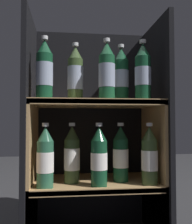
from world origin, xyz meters
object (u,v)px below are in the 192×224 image
at_px(bottle_upper_front_2, 143,73).
at_px(bottle_upper_back_0, 75,75).
at_px(bottle_upper_front_0, 44,71).
at_px(bottle_upper_back_1, 121,76).
at_px(bottle_lower_front_2, 150,157).
at_px(bottle_upper_front_1, 107,73).
at_px(bottle_lower_front_1, 99,157).
at_px(bottle_lower_back_1, 121,155).
at_px(bottle_lower_back_0, 72,156).
at_px(bottle_lower_front_0, 45,158).

bearing_deg(bottle_upper_front_2, bottle_upper_back_0, 164.75).
distance_m(bottle_upper_front_0, bottle_upper_front_2, 0.40).
bearing_deg(bottle_upper_back_1, bottle_lower_front_2, -36.65).
height_order(bottle_upper_front_1, bottle_lower_front_2, bottle_upper_front_1).
bearing_deg(bottle_lower_front_1, bottle_lower_front_2, 0.00).
bearing_deg(bottle_upper_front_0, bottle_lower_back_1, 13.15).
height_order(bottle_upper_front_1, bottle_upper_back_1, same).
height_order(bottle_lower_back_0, bottle_lower_back_1, same).
distance_m(bottle_upper_front_0, bottle_upper_back_0, 0.14).
distance_m(bottle_upper_front_1, bottle_upper_back_1, 0.11).
relative_size(bottle_upper_front_2, bottle_lower_back_1, 1.00).
bearing_deg(bottle_upper_front_1, bottle_upper_back_0, 148.93).
bearing_deg(bottle_upper_front_2, bottle_lower_back_1, 136.34).
bearing_deg(bottle_lower_front_1, bottle_lower_back_1, 35.78).
xyz_separation_m(bottle_upper_front_1, bottle_lower_front_0, (-0.24, 0.00, -0.34)).
distance_m(bottle_upper_back_1, bottle_lower_front_1, 0.36).
relative_size(bottle_upper_back_0, bottle_upper_back_1, 1.00).
xyz_separation_m(bottle_upper_front_1, bottle_upper_back_0, (-0.12, 0.07, -0.00)).
distance_m(bottle_upper_back_0, bottle_lower_front_2, 0.46).
distance_m(bottle_upper_front_2, bottle_lower_front_0, 0.52).
distance_m(bottle_lower_back_0, bottle_lower_back_1, 0.21).
distance_m(bottle_upper_front_0, bottle_lower_front_0, 0.34).
relative_size(bottle_upper_front_0, bottle_upper_front_1, 1.00).
height_order(bottle_lower_front_2, bottle_lower_back_1, same).
bearing_deg(bottle_upper_front_1, bottle_lower_back_1, 46.13).
xyz_separation_m(bottle_upper_front_2, bottle_lower_front_0, (-0.39, 0.00, -0.34)).
distance_m(bottle_lower_front_2, bottle_lower_back_0, 0.32).
bearing_deg(bottle_upper_front_0, bottle_upper_front_2, 0.00).
bearing_deg(bottle_lower_front_0, bottle_upper_front_1, -0.00).
xyz_separation_m(bottle_upper_front_2, bottle_lower_front_1, (-0.18, 0.00, -0.34)).
bearing_deg(bottle_lower_front_2, bottle_upper_back_0, 165.99).
xyz_separation_m(bottle_upper_back_0, bottle_upper_back_1, (0.20, -0.00, 0.00)).
relative_size(bottle_upper_front_1, bottle_lower_back_0, 1.00).
bearing_deg(bottle_lower_back_0, bottle_lower_front_0, -144.63).
height_order(bottle_lower_front_1, bottle_lower_back_0, same).
relative_size(bottle_upper_back_1, bottle_lower_back_0, 1.00).
height_order(bottle_upper_front_1, bottle_lower_front_0, bottle_upper_front_1).
bearing_deg(bottle_upper_back_1, bottle_lower_back_1, 180.00).
relative_size(bottle_lower_front_0, bottle_lower_front_1, 1.00).
relative_size(bottle_upper_front_2, bottle_upper_back_0, 1.00).
xyz_separation_m(bottle_lower_front_1, bottle_lower_front_2, (0.21, 0.00, -0.00)).
distance_m(bottle_upper_front_0, bottle_lower_back_0, 0.37).
bearing_deg(bottle_upper_front_0, bottle_lower_front_1, 0.00).
height_order(bottle_upper_front_2, bottle_upper_back_1, same).
height_order(bottle_lower_front_1, bottle_lower_front_2, same).
xyz_separation_m(bottle_lower_front_1, bottle_lower_back_1, (0.10, 0.07, -0.00)).
height_order(bottle_upper_front_2, bottle_lower_back_1, bottle_upper_front_2).
relative_size(bottle_upper_front_0, bottle_lower_front_2, 1.00).
relative_size(bottle_upper_front_0, bottle_upper_back_0, 1.00).
xyz_separation_m(bottle_upper_front_0, bottle_upper_back_1, (0.32, 0.07, 0.00)).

